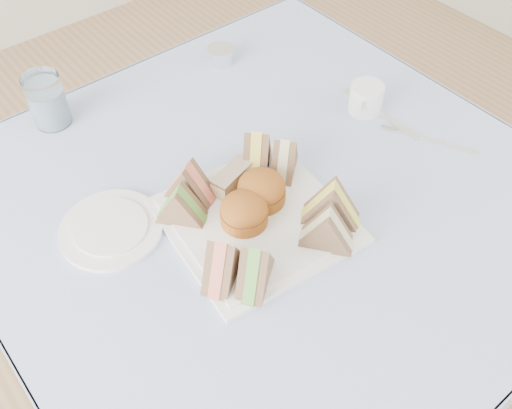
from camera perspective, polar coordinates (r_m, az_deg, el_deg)
floor at (r=1.69m, az=0.86°, el=-16.22°), size 4.00×4.00×0.00m
table at (r=1.36m, az=1.04°, el=-9.61°), size 0.90×0.90×0.74m
tablecloth at (r=1.06m, az=1.32°, el=1.02°), size 1.02×1.02×0.01m
serving_plate at (r=1.01m, az=0.00°, el=-1.65°), size 0.33×0.33×0.01m
sandwich_fl_a at (r=0.90m, az=-3.38°, el=-5.47°), size 0.11×0.09×0.09m
sandwich_fl_b at (r=0.89m, az=-0.09°, el=-6.09°), size 0.10×0.09×0.08m
sandwich_fr_a at (r=0.97m, az=7.61°, el=0.21°), size 0.10×0.11×0.09m
sandwich_fr_b at (r=0.94m, az=7.18°, el=-2.28°), size 0.09×0.10×0.08m
sandwich_bl_a at (r=0.98m, az=-7.56°, el=0.10°), size 0.09×0.09×0.08m
sandwich_bl_b at (r=1.01m, az=-6.69°, el=2.37°), size 0.08×0.10×0.08m
sandwich_br_a at (r=1.05m, az=2.88°, el=4.86°), size 0.09×0.09×0.08m
sandwich_br_b at (r=1.06m, az=0.08°, el=5.45°), size 0.10×0.10×0.09m
scone_left at (r=0.98m, az=-1.21°, el=-0.68°), size 0.10×0.10×0.06m
scone_right at (r=1.01m, az=0.54°, el=1.53°), size 0.11×0.11×0.06m
pastry_slice at (r=1.04m, az=-2.42°, el=2.59°), size 0.09×0.06×0.04m
side_plate at (r=1.03m, az=-14.28°, el=-2.39°), size 0.23×0.23×0.01m
water_glass at (r=1.24m, az=-20.18°, el=9.76°), size 0.09×0.09×0.11m
tea_strainer at (r=1.36m, az=-3.54°, el=14.59°), size 0.08×0.08×0.04m
knife at (r=1.25m, az=12.34°, el=8.85°), size 0.02×0.21×0.00m
fork at (r=1.21m, az=17.66°, el=5.93°), size 0.08×0.15×0.00m
creamer_jug at (r=1.23m, az=10.94°, el=10.38°), size 0.09×0.09×0.06m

